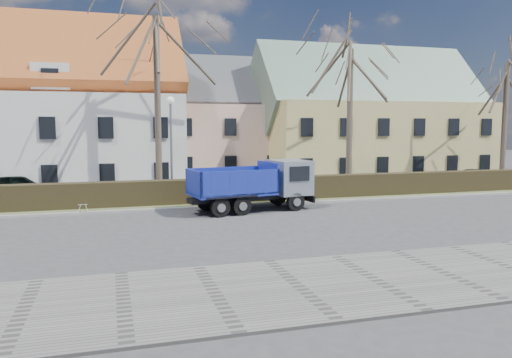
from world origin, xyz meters
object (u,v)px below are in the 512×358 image
object	(u,v)px
parked_car_a	(20,186)
parked_car_b	(476,176)
streetlight	(171,150)
cart_frame	(79,209)
dump_truck	(248,186)

from	to	relation	value
parked_car_a	parked_car_b	xyz separation A→B (m)	(30.54, -1.77, -0.17)
streetlight	parked_car_b	bearing A→B (deg)	6.61
streetlight	parked_car_b	xyz separation A→B (m)	(22.20, 2.57, -2.38)
streetlight	cart_frame	world-z (taller)	streetlight
parked_car_a	parked_car_b	bearing A→B (deg)	-94.84
cart_frame	parked_car_b	world-z (taller)	parked_car_b
cart_frame	parked_car_a	xyz separation A→B (m)	(-3.62, 6.78, 0.44)
streetlight	parked_car_b	world-z (taller)	streetlight
dump_truck	parked_car_a	xyz separation A→B (m)	(-11.63, 8.07, -0.56)
cart_frame	parked_car_b	distance (m)	27.38
parked_car_a	parked_car_b	world-z (taller)	parked_car_a
dump_truck	parked_car_b	xyz separation A→B (m)	(18.91, 6.31, -0.73)
parked_car_b	dump_truck	bearing A→B (deg)	93.17
dump_truck	cart_frame	distance (m)	8.17
streetlight	parked_car_a	bearing A→B (deg)	152.52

